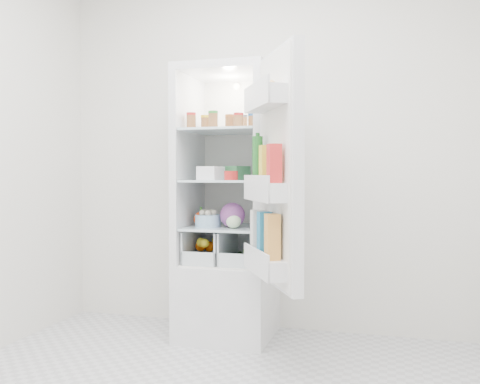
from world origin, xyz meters
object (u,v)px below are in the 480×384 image
(refrigerator, at_px, (230,237))
(mushroom_bowl, at_px, (208,221))
(red_cabbage, at_px, (232,215))
(fridge_door, at_px, (276,175))

(refrigerator, height_order, mushroom_bowl, refrigerator)
(refrigerator, xyz_separation_m, red_cabbage, (0.07, -0.15, 0.16))
(red_cabbage, distance_m, fridge_door, 0.65)
(refrigerator, relative_size, fridge_door, 1.38)
(refrigerator, bearing_deg, mushroom_bowl, -129.70)
(red_cabbage, height_order, fridge_door, fridge_door)
(mushroom_bowl, relative_size, fridge_door, 0.13)
(refrigerator, relative_size, red_cabbage, 11.08)
(fridge_door, bearing_deg, red_cabbage, 11.31)
(refrigerator, bearing_deg, red_cabbage, -66.48)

